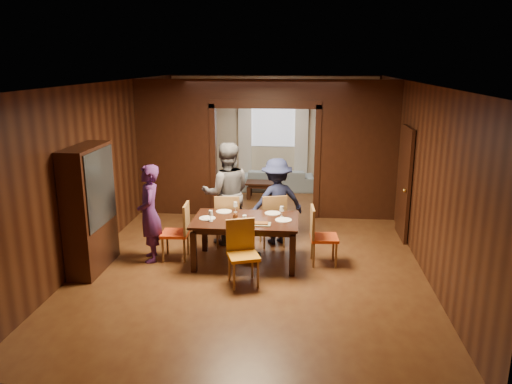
# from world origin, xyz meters

# --- Properties ---
(floor) EXTENTS (9.00, 9.00, 0.00)m
(floor) POSITION_xyz_m (0.00, 0.00, 0.00)
(floor) COLOR #512A17
(floor) RESTS_ON ground
(ceiling) EXTENTS (5.50, 9.00, 0.02)m
(ceiling) POSITION_xyz_m (0.00, 0.00, 2.90)
(ceiling) COLOR silver
(ceiling) RESTS_ON room_walls
(room_walls) EXTENTS (5.52, 9.01, 2.90)m
(room_walls) POSITION_xyz_m (0.00, 1.89, 1.51)
(room_walls) COLOR black
(room_walls) RESTS_ON floor
(person_purple) EXTENTS (0.55, 0.69, 1.63)m
(person_purple) POSITION_xyz_m (-1.71, -1.07, 0.82)
(person_purple) COLOR #431D55
(person_purple) RESTS_ON floor
(person_grey) EXTENTS (1.04, 0.88, 1.87)m
(person_grey) POSITION_xyz_m (-0.56, -0.11, 0.93)
(person_grey) COLOR #504F56
(person_grey) RESTS_ON floor
(person_navy) EXTENTS (1.17, 0.95, 1.58)m
(person_navy) POSITION_xyz_m (0.34, -0.03, 0.79)
(person_navy) COLOR #1A1F41
(person_navy) RESTS_ON floor
(sofa) EXTENTS (1.91, 0.82, 0.55)m
(sofa) POSITION_xyz_m (0.13, 3.85, 0.27)
(sofa) COLOR #859CAE
(sofa) RESTS_ON floor
(serving_bowl) EXTENTS (0.33, 0.33, 0.08)m
(serving_bowl) POSITION_xyz_m (-0.03, -0.91, 0.80)
(serving_bowl) COLOR black
(serving_bowl) RESTS_ON dining_table
(dining_table) EXTENTS (1.72, 1.07, 0.76)m
(dining_table) POSITION_xyz_m (-0.11, -1.04, 0.38)
(dining_table) COLOR black
(dining_table) RESTS_ON floor
(coffee_table) EXTENTS (0.80, 0.50, 0.40)m
(coffee_table) POSITION_xyz_m (-0.17, 3.03, 0.20)
(coffee_table) COLOR black
(coffee_table) RESTS_ON floor
(chair_left) EXTENTS (0.47, 0.47, 0.97)m
(chair_left) POSITION_xyz_m (-1.31, -0.99, 0.48)
(chair_left) COLOR red
(chair_left) RESTS_ON floor
(chair_right) EXTENTS (0.47, 0.47, 0.97)m
(chair_right) POSITION_xyz_m (1.18, -0.97, 0.48)
(chair_right) COLOR #D74514
(chair_right) RESTS_ON floor
(chair_far_l) EXTENTS (0.47, 0.47, 0.97)m
(chair_far_l) POSITION_xyz_m (-0.52, -0.26, 0.48)
(chair_far_l) COLOR red
(chair_far_l) RESTS_ON floor
(chair_far_r) EXTENTS (0.54, 0.54, 0.97)m
(chair_far_r) POSITION_xyz_m (0.27, -0.17, 0.48)
(chair_far_r) COLOR #C75C12
(chair_far_r) RESTS_ON floor
(chair_near) EXTENTS (0.56, 0.56, 0.97)m
(chair_near) POSITION_xyz_m (-0.05, -1.87, 0.48)
(chair_near) COLOR #C87812
(chair_near) RESTS_ON floor
(hutch) EXTENTS (0.40, 1.20, 2.00)m
(hutch) POSITION_xyz_m (-2.53, -1.50, 1.00)
(hutch) COLOR black
(hutch) RESTS_ON floor
(door_right) EXTENTS (0.06, 0.90, 2.10)m
(door_right) POSITION_xyz_m (2.70, 0.50, 1.05)
(door_right) COLOR black
(door_right) RESTS_ON floor
(window_far) EXTENTS (1.20, 0.03, 1.30)m
(window_far) POSITION_xyz_m (0.00, 4.44, 1.70)
(window_far) COLOR silver
(window_far) RESTS_ON back_wall
(curtain_left) EXTENTS (0.35, 0.06, 2.40)m
(curtain_left) POSITION_xyz_m (-0.75, 4.40, 1.25)
(curtain_left) COLOR white
(curtain_left) RESTS_ON back_wall
(curtain_right) EXTENTS (0.35, 0.06, 2.40)m
(curtain_right) POSITION_xyz_m (0.75, 4.40, 1.25)
(curtain_right) COLOR white
(curtain_right) RESTS_ON back_wall
(plate_left) EXTENTS (0.27, 0.27, 0.01)m
(plate_left) POSITION_xyz_m (-0.74, -1.08, 0.77)
(plate_left) COLOR silver
(plate_left) RESTS_ON dining_table
(plate_far_l) EXTENTS (0.27, 0.27, 0.01)m
(plate_far_l) POSITION_xyz_m (-0.52, -0.68, 0.77)
(plate_far_l) COLOR white
(plate_far_l) RESTS_ON dining_table
(plate_far_r) EXTENTS (0.27, 0.27, 0.01)m
(plate_far_r) POSITION_xyz_m (0.31, -0.70, 0.77)
(plate_far_r) COLOR silver
(plate_far_r) RESTS_ON dining_table
(plate_right) EXTENTS (0.27, 0.27, 0.01)m
(plate_right) POSITION_xyz_m (0.51, -1.05, 0.77)
(plate_right) COLOR white
(plate_right) RESTS_ON dining_table
(plate_near) EXTENTS (0.27, 0.27, 0.01)m
(plate_near) POSITION_xyz_m (-0.11, -1.35, 0.77)
(plate_near) COLOR silver
(plate_near) RESTS_ON dining_table
(platter_a) EXTENTS (0.30, 0.20, 0.04)m
(platter_a) POSITION_xyz_m (-0.14, -1.16, 0.78)
(platter_a) COLOR gray
(platter_a) RESTS_ON dining_table
(platter_b) EXTENTS (0.30, 0.20, 0.04)m
(platter_b) POSITION_xyz_m (0.17, -1.31, 0.78)
(platter_b) COLOR gray
(platter_b) RESTS_ON dining_table
(wineglass_left) EXTENTS (0.08, 0.08, 0.18)m
(wineglass_left) POSITION_xyz_m (-0.65, -1.21, 0.85)
(wineglass_left) COLOR silver
(wineglass_left) RESTS_ON dining_table
(wineglass_far) EXTENTS (0.08, 0.08, 0.18)m
(wineglass_far) POSITION_xyz_m (-0.32, -0.68, 0.85)
(wineglass_far) COLOR silver
(wineglass_far) RESTS_ON dining_table
(wineglass_right) EXTENTS (0.08, 0.08, 0.18)m
(wineglass_right) POSITION_xyz_m (0.47, -0.86, 0.85)
(wineglass_right) COLOR silver
(wineglass_right) RESTS_ON dining_table
(tumbler) EXTENTS (0.07, 0.07, 0.14)m
(tumbler) POSITION_xyz_m (-0.10, -1.28, 0.83)
(tumbler) COLOR white
(tumbler) RESTS_ON dining_table
(condiment_jar) EXTENTS (0.08, 0.08, 0.11)m
(condiment_jar) POSITION_xyz_m (-0.27, -1.08, 0.82)
(condiment_jar) COLOR #472310
(condiment_jar) RESTS_ON dining_table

